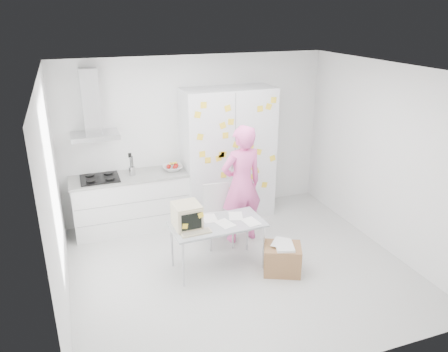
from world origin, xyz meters
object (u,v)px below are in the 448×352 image
object	(u,v)px
person	(242,185)
desk	(199,220)
cardboard_box	(282,258)
chair	(218,211)

from	to	relation	value
person	desk	size ratio (longest dim) A/B	1.43
person	cardboard_box	xyz separation A→B (m)	(0.19, -1.04, -0.71)
desk	cardboard_box	distance (m)	1.26
chair	cardboard_box	xyz separation A→B (m)	(0.55, -1.08, -0.32)
person	desk	xyz separation A→B (m)	(-0.86, -0.60, -0.16)
desk	person	bearing A→B (deg)	32.52
person	cardboard_box	size ratio (longest dim) A/B	2.99
person	desk	world-z (taller)	person
cardboard_box	person	bearing A→B (deg)	100.13
chair	cardboard_box	size ratio (longest dim) A/B	1.52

